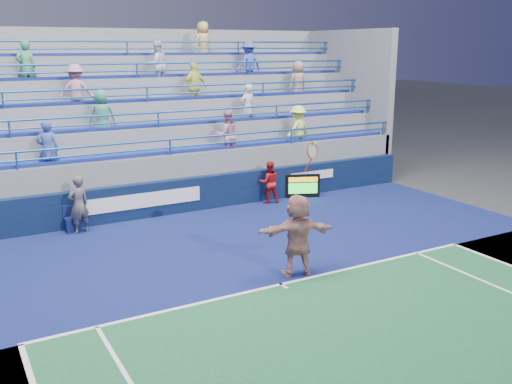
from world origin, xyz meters
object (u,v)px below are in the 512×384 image
judge_chair (72,224)px  tennis_player (298,235)px  ball_girl (269,182)px  serve_speed_board (303,186)px  line_judge (79,205)px

judge_chair → tennis_player: bearing=-56.2°
tennis_player → ball_girl: tennis_player is taller
tennis_player → ball_girl: (2.62, 5.76, -0.25)m
ball_girl → judge_chair: bearing=17.1°
serve_speed_board → tennis_player: size_ratio=0.37×
judge_chair → ball_girl: size_ratio=0.51×
line_judge → ball_girl: 6.35m
judge_chair → tennis_player: tennis_player is taller
serve_speed_board → line_judge: bearing=-178.5°
tennis_player → ball_girl: 6.33m
line_judge → tennis_player: bearing=104.4°
serve_speed_board → tennis_player: tennis_player is taller
serve_speed_board → judge_chair: 7.91m
tennis_player → line_judge: size_ratio=1.85×
judge_chair → line_judge: 0.67m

